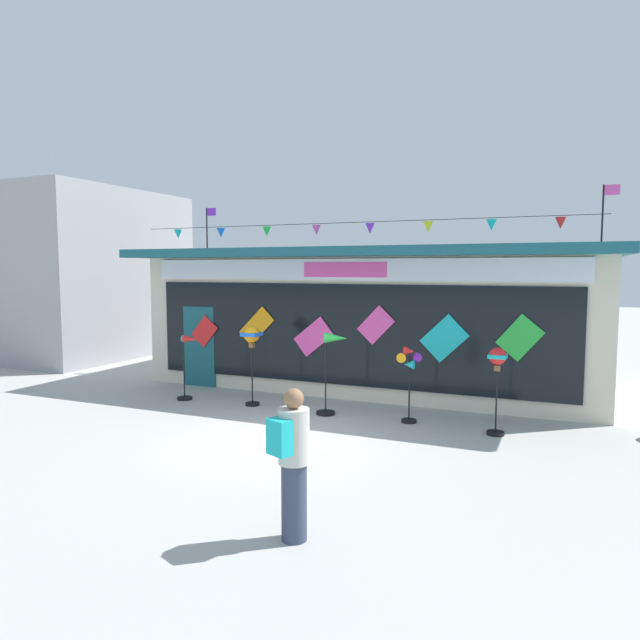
{
  "coord_description": "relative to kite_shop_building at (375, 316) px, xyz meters",
  "views": [
    {
      "loc": [
        4.57,
        -8.86,
        2.96
      ],
      "look_at": [
        -0.55,
        2.91,
        1.79
      ],
      "focal_mm": 32.17,
      "sensor_mm": 36.0,
      "label": 1
    }
  ],
  "objects": [
    {
      "name": "kite_shop_building",
      "position": [
        0.0,
        0.0,
        0.0
      ],
      "size": [
        11.22,
        5.3,
        4.77
      ],
      "color": "beige",
      "rests_on": "ground_plane"
    },
    {
      "name": "wind_spinner_left",
      "position": [
        -1.65,
        -3.45,
        -0.33
      ],
      "size": [
        0.37,
        0.37,
        1.73
      ],
      "color": "black",
      "rests_on": "ground_plane"
    },
    {
      "name": "ground_plane",
      "position": [
        -0.02,
        -5.16,
        -1.73
      ],
      "size": [
        80.0,
        80.0,
        0.0
      ],
      "primitive_type": "plane",
      "color": "#ADAAA5"
    },
    {
      "name": "wind_spinner_far_left",
      "position": [
        -3.21,
        -3.58,
        -0.85
      ],
      "size": [
        0.58,
        0.34,
        1.47
      ],
      "color": "black",
      "rests_on": "ground_plane"
    },
    {
      "name": "person_mid_plaza",
      "position": [
        1.88,
        -8.63,
        -0.84
      ],
      "size": [
        0.4,
        0.48,
        1.68
      ],
      "rotation": [
        0.0,
        0.0,
        2.74
      ],
      "color": "#333D56",
      "rests_on": "ground_plane"
    },
    {
      "name": "neighbour_building",
      "position": [
        -10.91,
        0.71,
        1.02
      ],
      "size": [
        5.07,
        6.15,
        5.5
      ],
      "primitive_type": "cube",
      "color": "#99999E",
      "rests_on": "ground_plane"
    },
    {
      "name": "wind_spinner_center_left",
      "position": [
        0.26,
        -3.53,
        -0.61
      ],
      "size": [
        0.66,
        0.38,
        1.68
      ],
      "color": "black",
      "rests_on": "ground_plane"
    },
    {
      "name": "wind_spinner_center_right",
      "position": [
        1.81,
        -3.47,
        -0.68
      ],
      "size": [
        0.44,
        0.29,
        1.48
      ],
      "color": "black",
      "rests_on": "ground_plane"
    },
    {
      "name": "wind_spinner_right",
      "position": [
        3.44,
        -3.63,
        -0.53
      ],
      "size": [
        0.31,
        0.31,
        1.57
      ],
      "color": "black",
      "rests_on": "ground_plane"
    }
  ]
}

